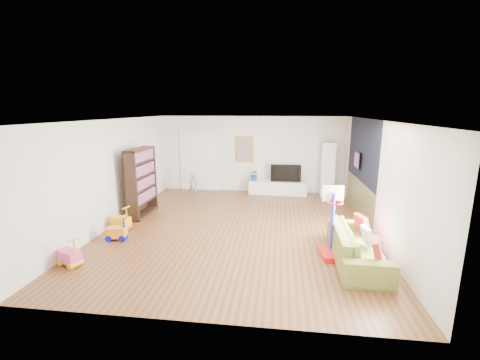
# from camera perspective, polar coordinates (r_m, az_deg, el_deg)

# --- Properties ---
(floor) EXTENTS (6.50, 7.50, 0.00)m
(floor) POSITION_cam_1_polar(r_m,az_deg,el_deg) (8.25, -0.35, -8.43)
(floor) COLOR brown
(floor) RESTS_ON ground
(ceiling) EXTENTS (6.50, 7.50, 0.00)m
(ceiling) POSITION_cam_1_polar(r_m,az_deg,el_deg) (7.70, -0.38, 10.67)
(ceiling) COLOR white
(ceiling) RESTS_ON ground
(wall_back) EXTENTS (6.50, 0.00, 2.70)m
(wall_back) POSITION_cam_1_polar(r_m,az_deg,el_deg) (11.54, 2.07, 4.57)
(wall_back) COLOR silver
(wall_back) RESTS_ON ground
(wall_front) EXTENTS (6.50, 0.00, 2.70)m
(wall_front) POSITION_cam_1_polar(r_m,az_deg,el_deg) (4.32, -6.93, -9.34)
(wall_front) COLOR silver
(wall_front) RESTS_ON ground
(wall_left) EXTENTS (0.00, 7.50, 2.70)m
(wall_left) POSITION_cam_1_polar(r_m,az_deg,el_deg) (8.89, -21.63, 1.27)
(wall_left) COLOR silver
(wall_left) RESTS_ON ground
(wall_right) EXTENTS (0.00, 7.50, 2.70)m
(wall_right) POSITION_cam_1_polar(r_m,az_deg,el_deg) (8.12, 23.03, 0.15)
(wall_right) COLOR silver
(wall_right) RESTS_ON ground
(navy_accent) EXTENTS (0.01, 3.20, 1.70)m
(navy_accent) POSITION_cam_1_polar(r_m,az_deg,el_deg) (9.37, 20.92, 4.97)
(navy_accent) COLOR black
(navy_accent) RESTS_ON wall_right
(olive_wainscot) EXTENTS (0.01, 3.20, 1.00)m
(olive_wainscot) POSITION_cam_1_polar(r_m,az_deg,el_deg) (9.62, 20.30, -3.01)
(olive_wainscot) COLOR brown
(olive_wainscot) RESTS_ON wall_right
(doorway) EXTENTS (1.45, 0.06, 2.10)m
(doorway) POSITION_cam_1_polar(r_m,az_deg,el_deg) (11.86, -7.15, 3.23)
(doorway) COLOR white
(doorway) RESTS_ON ground
(painting_back) EXTENTS (0.62, 0.06, 0.92)m
(painting_back) POSITION_cam_1_polar(r_m,az_deg,el_deg) (11.50, 0.81, 5.55)
(painting_back) COLOR gold
(painting_back) RESTS_ON wall_back
(artwork_right) EXTENTS (0.04, 0.56, 0.46)m
(artwork_right) POSITION_cam_1_polar(r_m,az_deg,el_deg) (9.59, 20.13, 3.37)
(artwork_right) COLOR #7F3F8C
(artwork_right) RESTS_ON wall_right
(media_console) EXTENTS (2.02, 0.56, 0.47)m
(media_console) POSITION_cam_1_polar(r_m,az_deg,el_deg) (11.39, 6.71, -1.35)
(media_console) COLOR silver
(media_console) RESTS_ON ground
(tall_cabinet) EXTENTS (0.45, 0.45, 1.85)m
(tall_cabinet) POSITION_cam_1_polar(r_m,az_deg,el_deg) (11.34, 15.33, 1.81)
(tall_cabinet) COLOR white
(tall_cabinet) RESTS_ON ground
(bookshelf) EXTENTS (0.37, 1.30, 1.89)m
(bookshelf) POSITION_cam_1_polar(r_m,az_deg,el_deg) (9.37, -17.12, -0.38)
(bookshelf) COLOR #301D13
(bookshelf) RESTS_ON ground
(sofa) EXTENTS (0.93, 2.28, 0.66)m
(sofa) POSITION_cam_1_polar(r_m,az_deg,el_deg) (6.85, 20.10, -10.75)
(sofa) COLOR olive
(sofa) RESTS_ON ground
(basketball_hoop) EXTENTS (0.58, 0.67, 1.45)m
(basketball_hoop) POSITION_cam_1_polar(r_m,az_deg,el_deg) (6.72, 16.48, -7.35)
(basketball_hoop) COLOR red
(basketball_hoop) RESTS_ON ground
(ride_on_yellow) EXTENTS (0.51, 0.38, 0.60)m
(ride_on_yellow) POSITION_cam_1_polar(r_m,az_deg,el_deg) (8.56, -20.45, -6.33)
(ride_on_yellow) COLOR #E9B807
(ride_on_yellow) RESTS_ON ground
(ride_on_orange) EXTENTS (0.46, 0.32, 0.57)m
(ride_on_orange) POSITION_cam_1_polar(r_m,az_deg,el_deg) (7.94, -21.13, -7.98)
(ride_on_orange) COLOR orange
(ride_on_orange) RESTS_ON ground
(ride_on_pink) EXTENTS (0.50, 0.41, 0.57)m
(ride_on_pink) POSITION_cam_1_polar(r_m,az_deg,el_deg) (7.08, -28.11, -11.13)
(ride_on_pink) COLOR #DA3F81
(ride_on_pink) RESTS_ON ground
(child) EXTENTS (0.36, 0.30, 0.83)m
(child) POSITION_cam_1_polar(r_m,az_deg,el_deg) (10.94, -8.37, -0.99)
(child) COLOR gray
(child) RESTS_ON ground
(tv) EXTENTS (1.05, 0.16, 0.60)m
(tv) POSITION_cam_1_polar(r_m,az_deg,el_deg) (11.32, 8.12, 1.31)
(tv) COLOR black
(tv) RESTS_ON media_console
(vase_plant) EXTENTS (0.45, 0.42, 0.42)m
(vase_plant) POSITION_cam_1_polar(r_m,az_deg,el_deg) (11.32, 2.57, 0.95)
(vase_plant) COLOR navy
(vase_plant) RESTS_ON media_console
(pillow_left) EXTENTS (0.22, 0.43, 0.42)m
(pillow_left) POSITION_cam_1_polar(r_m,az_deg,el_deg) (6.23, 23.24, -11.49)
(pillow_left) COLOR #B22C29
(pillow_left) RESTS_ON sofa
(pillow_center) EXTENTS (0.14, 0.37, 0.36)m
(pillow_center) POSITION_cam_1_polar(r_m,az_deg,el_deg) (6.84, 21.67, -9.20)
(pillow_center) COLOR white
(pillow_center) RESTS_ON sofa
(pillow_right) EXTENTS (0.23, 0.42, 0.41)m
(pillow_right) POSITION_cam_1_polar(r_m,az_deg,el_deg) (7.44, 20.81, -7.36)
(pillow_right) COLOR #AD162A
(pillow_right) RESTS_ON sofa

